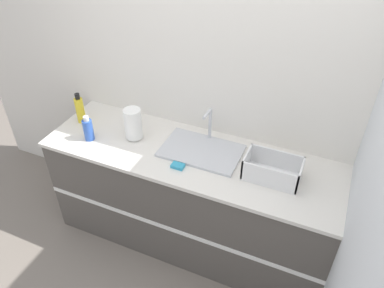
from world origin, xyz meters
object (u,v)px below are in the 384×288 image
at_px(sink, 202,149).
at_px(bottle_yellow, 80,109).
at_px(dish_rack, 272,171).
at_px(bottle_blue, 88,129).
at_px(paper_towel_roll, 133,124).

height_order(sink, bottle_yellow, sink).
xyz_separation_m(dish_rack, bottle_yellow, (-1.59, 0.05, 0.05)).
xyz_separation_m(sink, bottle_yellow, (-1.05, -0.02, 0.10)).
distance_m(dish_rack, bottle_blue, 1.40).
bearing_deg(sink, dish_rack, -7.89).
distance_m(bottle_blue, bottle_yellow, 0.27).
bearing_deg(paper_towel_roll, bottle_blue, -153.46).
distance_m(sink, paper_towel_roll, 0.55).
height_order(sink, bottle_blue, sink).
relative_size(sink, bottle_yellow, 2.26).
bearing_deg(sink, bottle_yellow, -178.76).
distance_m(sink, bottle_yellow, 1.06).
bearing_deg(bottle_yellow, paper_towel_roll, -2.88).
bearing_deg(paper_towel_roll, bottle_yellow, 177.12).
distance_m(paper_towel_roll, bottle_blue, 0.35).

